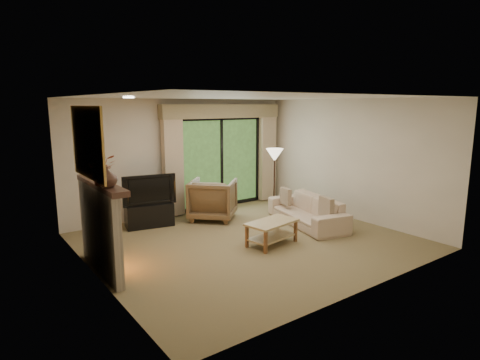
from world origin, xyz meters
TOP-DOWN VIEW (x-y plane):
  - floor at (0.00, 0.00)m, footprint 5.50×5.50m
  - ceiling at (0.00, 0.00)m, footprint 5.50×5.50m
  - wall_back at (0.00, 2.50)m, footprint 5.00×0.00m
  - wall_front at (0.00, -2.50)m, footprint 5.00×0.00m
  - wall_left at (-2.75, 0.00)m, footprint 0.00×5.00m
  - wall_right at (2.75, 0.00)m, footprint 0.00×5.00m
  - fireplace at (-2.63, 0.20)m, footprint 0.24×1.70m
  - mirror at (-2.71, 0.20)m, footprint 0.07×1.45m
  - sliding_door at (1.00, 2.45)m, footprint 2.26×0.10m
  - curtain_left at (-0.35, 2.34)m, footprint 0.45×0.18m
  - curtain_right at (2.35, 2.34)m, footprint 0.45×0.18m
  - cornice at (1.00, 2.36)m, footprint 3.20×0.24m
  - media_console at (-1.11, 1.95)m, footprint 1.01×0.60m
  - tv at (-1.11, 1.95)m, footprint 1.08×0.34m
  - armchair at (0.24, 1.64)m, footprint 1.35×1.35m
  - sofa at (1.61, 0.14)m, footprint 1.24×2.16m
  - pillow_near at (1.54, -0.45)m, footprint 0.19×0.40m
  - pillow_far at (1.54, 0.72)m, footprint 0.18×0.37m
  - coffee_table at (0.21, -0.38)m, footprint 1.03×0.68m
  - floor_lamp at (1.71, 1.30)m, footprint 0.47×0.47m
  - vase at (-2.61, -0.23)m, footprint 0.29×0.29m
  - branches at (-2.61, -0.04)m, footprint 0.45×0.41m

SIDE VIEW (x-z plane):
  - floor at x=0.00m, z-range 0.00..0.00m
  - coffee_table at x=0.21m, z-range 0.00..0.43m
  - media_console at x=-1.11m, z-range 0.00..0.47m
  - sofa at x=1.61m, z-range 0.00..0.59m
  - armchair at x=0.24m, z-range 0.00..0.88m
  - pillow_far at x=1.54m, z-range 0.32..0.68m
  - pillow_near at x=1.54m, z-range 0.31..0.70m
  - fireplace at x=-2.63m, z-range 0.00..1.37m
  - floor_lamp at x=1.71m, z-range 0.00..1.49m
  - tv at x=-1.11m, z-range 0.47..1.09m
  - sliding_door at x=1.00m, z-range 0.02..2.18m
  - curtain_left at x=-0.35m, z-range 0.02..2.38m
  - curtain_right at x=2.35m, z-range 0.02..2.38m
  - wall_back at x=0.00m, z-range -1.20..3.80m
  - wall_front at x=0.00m, z-range -1.20..3.80m
  - wall_left at x=-2.75m, z-range -1.20..3.80m
  - wall_right at x=2.75m, z-range -1.20..3.80m
  - vase at x=-2.61m, z-range 1.37..1.66m
  - branches at x=-2.61m, z-range 1.37..1.80m
  - mirror at x=-2.71m, z-range 1.44..2.46m
  - cornice at x=1.00m, z-range 2.16..2.48m
  - ceiling at x=0.00m, z-range 2.60..2.60m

